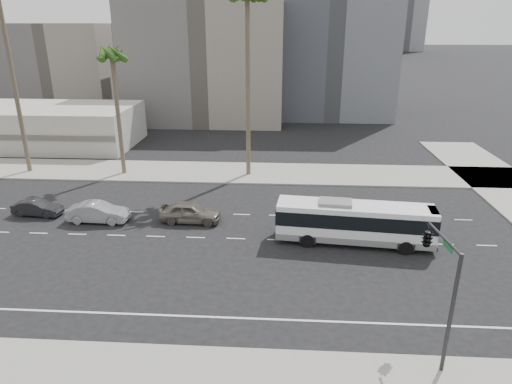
# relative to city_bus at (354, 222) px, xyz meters

# --- Properties ---
(ground) EXTENTS (700.00, 700.00, 0.00)m
(ground) POSITION_rel_city_bus_xyz_m (-5.51, 0.11, -1.66)
(ground) COLOR black
(ground) RESTS_ON ground
(sidewalk_north) EXTENTS (120.00, 7.00, 0.15)m
(sidewalk_north) POSITION_rel_city_bus_xyz_m (-5.51, 15.61, -1.59)
(sidewalk_north) COLOR gray
(sidewalk_north) RESTS_ON ground
(commercial_low) EXTENTS (22.00, 12.16, 5.00)m
(commercial_low) POSITION_rel_city_bus_xyz_m (-35.51, 26.10, 0.84)
(commercial_low) COLOR #AEAA9F
(commercial_low) RESTS_ON ground
(midrise_beige_west) EXTENTS (24.00, 18.00, 18.00)m
(midrise_beige_west) POSITION_rel_city_bus_xyz_m (-17.51, 45.11, 7.34)
(midrise_beige_west) COLOR slate
(midrise_beige_west) RESTS_ON ground
(midrise_gray_center) EXTENTS (20.00, 20.00, 26.00)m
(midrise_gray_center) POSITION_rel_city_bus_xyz_m (2.49, 52.11, 11.34)
(midrise_gray_center) COLOR #4B4E54
(midrise_gray_center) RESTS_ON ground
(midrise_beige_far) EXTENTS (18.00, 16.00, 15.00)m
(midrise_beige_far) POSITION_rel_city_bus_xyz_m (-43.51, 50.11, 5.84)
(midrise_beige_far) COLOR slate
(midrise_beige_far) RESTS_ON ground
(city_bus) EXTENTS (11.22, 3.57, 3.17)m
(city_bus) POSITION_rel_city_bus_xyz_m (0.00, 0.00, 0.00)
(city_bus) COLOR silver
(city_bus) RESTS_ON ground
(car_a) EXTENTS (2.17, 4.96, 1.66)m
(car_a) POSITION_rel_city_bus_xyz_m (-12.44, 2.94, -0.83)
(car_a) COLOR #686358
(car_a) RESTS_ON ground
(car_b) EXTENTS (1.76, 4.82, 1.58)m
(car_b) POSITION_rel_city_bus_xyz_m (-19.77, 2.52, -0.87)
(car_b) COLOR gray
(car_b) RESTS_ON ground
(car_c) EXTENTS (1.75, 4.12, 1.32)m
(car_c) POSITION_rel_city_bus_xyz_m (-25.27, 3.47, -1.00)
(car_c) COLOR black
(car_c) RESTS_ON ground
(traffic_signal) EXTENTS (2.81, 3.74, 6.06)m
(traffic_signal) POSITION_rel_city_bus_xyz_m (1.87, -9.95, 3.39)
(traffic_signal) COLOR #262628
(traffic_signal) RESTS_ON ground
(palm_mid) EXTENTS (4.27, 4.27, 13.21)m
(palm_mid) POSITION_rel_city_bus_xyz_m (-21.86, 14.66, 10.22)
(palm_mid) COLOR brown
(palm_mid) RESTS_ON ground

